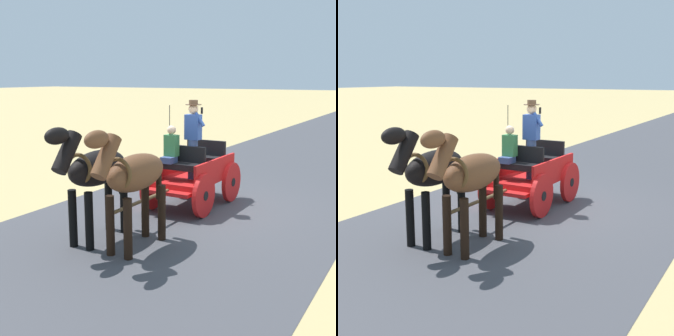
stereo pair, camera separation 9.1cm
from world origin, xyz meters
TOP-DOWN VIEW (x-y plane):
  - ground_plane at (0.00, 0.00)m, footprint 200.00×200.00m
  - road_surface at (0.00, 0.00)m, footprint 6.49×160.00m
  - horse_drawn_carriage at (0.36, 0.19)m, footprint 1.43×4.50m
  - horse_near_side at (-0.04, 3.22)m, footprint 0.57×2.13m
  - horse_off_side at (0.80, 3.21)m, footprint 0.61×2.13m

SIDE VIEW (x-z plane):
  - ground_plane at x=0.00m, z-range 0.00..0.00m
  - road_surface at x=0.00m, z-range 0.00..0.01m
  - horse_drawn_carriage at x=0.36m, z-range -0.43..2.07m
  - horse_near_side at x=-0.04m, z-range 0.22..2.43m
  - horse_off_side at x=0.80m, z-range 0.22..2.43m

